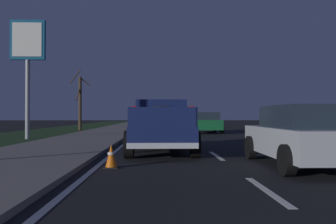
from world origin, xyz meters
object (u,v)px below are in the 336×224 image
(sedan_green, at_px, (206,122))
(sedan_tan, at_px, (159,121))
(sedan_silver, at_px, (302,135))
(bare_tree_far, at_px, (80,101))
(sedan_white, at_px, (161,120))
(gas_price_sign, at_px, (28,50))
(pickup_truck, at_px, (161,124))
(traffic_cone_near, at_px, (111,156))

(sedan_green, height_order, sedan_tan, same)
(sedan_silver, relative_size, bare_tree_far, 0.81)
(sedan_white, distance_m, bare_tree_far, 10.49)
(sedan_green, height_order, gas_price_sign, gas_price_sign)
(sedan_tan, bearing_deg, bare_tree_far, 88.30)
(sedan_white, bearing_deg, sedan_silver, -173.53)
(bare_tree_far, bearing_deg, sedan_tan, -91.70)
(pickup_truck, height_order, sedan_green, pickup_truck)
(sedan_white, xyz_separation_m, traffic_cone_near, (-30.08, 1.40, -0.50))
(sedan_white, bearing_deg, sedan_green, -165.17)
(sedan_silver, relative_size, sedan_green, 1.00)
(sedan_green, bearing_deg, sedan_white, 14.83)
(gas_price_sign, bearing_deg, bare_tree_far, -1.27)
(sedan_white, height_order, sedan_green, same)
(sedan_green, distance_m, bare_tree_far, 11.85)
(sedan_white, xyz_separation_m, sedan_silver, (-29.94, -3.39, 0.00))
(sedan_tan, bearing_deg, gas_price_sign, 147.89)
(sedan_white, xyz_separation_m, sedan_green, (-12.56, -3.32, 0.00))
(pickup_truck, xyz_separation_m, sedan_white, (26.25, -0.14, -0.20))
(sedan_white, distance_m, sedan_green, 12.99)
(pickup_truck, bearing_deg, traffic_cone_near, 161.77)
(sedan_tan, relative_size, gas_price_sign, 0.67)
(sedan_white, relative_size, gas_price_sign, 0.67)
(bare_tree_far, bearing_deg, sedan_white, -44.21)
(sedan_tan, height_order, gas_price_sign, gas_price_sign)
(sedan_silver, height_order, sedan_green, same)
(gas_price_sign, bearing_deg, sedan_silver, -134.74)
(sedan_silver, relative_size, sedan_tan, 1.00)
(pickup_truck, relative_size, traffic_cone_near, 9.36)
(traffic_cone_near, bearing_deg, bare_tree_far, 14.37)
(traffic_cone_near, bearing_deg, sedan_white, -2.67)
(sedan_silver, distance_m, sedan_green, 17.38)
(pickup_truck, distance_m, bare_tree_far, 20.18)
(sedan_silver, bearing_deg, pickup_truck, 43.76)
(sedan_green, xyz_separation_m, bare_tree_far, (5.14, 10.53, 1.77))
(bare_tree_far, xyz_separation_m, traffic_cone_near, (-22.67, -5.81, -2.27))
(bare_tree_far, bearing_deg, pickup_truck, -159.42)
(sedan_white, bearing_deg, pickup_truck, 179.70)
(pickup_truck, xyz_separation_m, traffic_cone_near, (-3.83, 1.26, -0.70))
(sedan_silver, relative_size, gas_price_sign, 0.67)
(gas_price_sign, bearing_deg, traffic_cone_near, -150.92)
(sedan_white, bearing_deg, bare_tree_far, 135.79)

